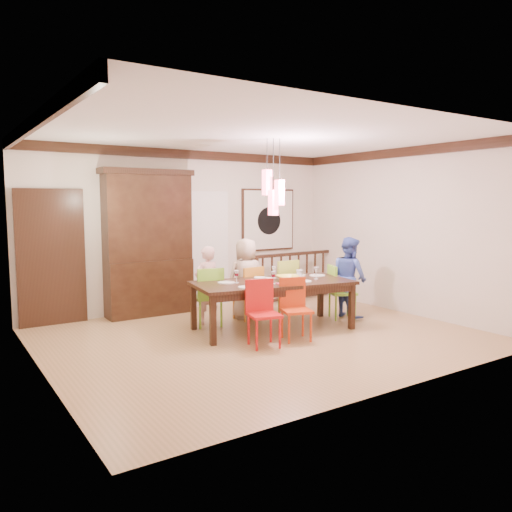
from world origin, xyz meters
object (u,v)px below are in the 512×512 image
chair_far_left (207,292)px  chair_end_right (342,288)px  person_far_mid (246,278)px  person_end_right (349,277)px  balustrade (294,275)px  dining_table (273,286)px  person_far_left (207,285)px  china_hutch (148,243)px

chair_far_left → chair_end_right: (2.13, -0.81, -0.02)m
person_far_mid → person_end_right: (1.53, -0.88, 0.01)m
balustrade → person_far_mid: 1.86m
chair_far_left → person_far_mid: (0.79, 0.10, 0.14)m
chair_far_left → chair_end_right: 2.28m
chair_end_right → person_far_mid: (-1.35, 0.91, 0.16)m
dining_table → person_end_right: bearing=9.2°
person_far_left → person_end_right: size_ratio=0.92×
chair_far_left → person_far_mid: size_ratio=0.69×
chair_end_right → person_end_right: size_ratio=0.66×
balustrade → person_end_right: (-0.13, -1.70, 0.19)m
person_far_left → person_end_right: person_end_right is taller
dining_table → chair_far_left: chair_far_left is taller
china_hutch → balustrade: (2.92, -0.35, -0.76)m
chair_far_left → person_far_left: size_ratio=0.75×
dining_table → balustrade: 2.41m
dining_table → person_end_right: (1.59, -0.02, 0.01)m
china_hutch → person_end_right: bearing=-36.3°
china_hutch → balustrade: size_ratio=1.20×
china_hutch → person_far_left: size_ratio=2.00×
person_far_mid → person_end_right: 1.77m
chair_end_right → person_far_mid: person_far_mid is taller
china_hutch → person_far_left: (0.53, -1.14, -0.63)m
chair_far_left → china_hutch: china_hutch is taller
china_hutch → chair_far_left: bearing=-69.5°
china_hutch → person_far_mid: size_ratio=1.86×
dining_table → chair_end_right: (1.40, -0.05, -0.16)m
person_far_left → chair_far_left: bearing=58.1°
chair_end_right → china_hutch: bearing=74.6°
chair_end_right → balustrade: size_ratio=0.43×
chair_far_left → balustrade: bearing=-147.8°
person_end_right → chair_far_left: bearing=78.8°
dining_table → person_far_left: bearing=137.0°
chair_far_left → dining_table: bearing=145.4°
china_hutch → balustrade: china_hutch is taller
person_far_left → china_hutch: bearing=-72.7°
dining_table → person_far_mid: bearing=96.3°
chair_far_left → person_end_right: size_ratio=0.68×
chair_end_right → person_end_right: bearing=-57.8°
chair_far_left → china_hutch: size_ratio=0.37×
china_hutch → person_far_mid: bearing=-42.8°
chair_far_left → china_hutch: 1.54m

